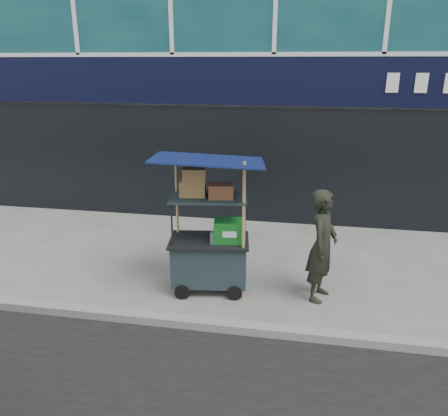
# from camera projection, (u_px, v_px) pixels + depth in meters

# --- Properties ---
(ground) EXTENTS (80.00, 80.00, 0.00)m
(ground) POSITION_uv_depth(u_px,v_px,m) (245.00, 323.00, 5.75)
(ground) COLOR slate
(ground) RESTS_ON ground
(curb) EXTENTS (80.00, 0.18, 0.12)m
(curb) POSITION_uv_depth(u_px,v_px,m) (243.00, 328.00, 5.55)
(curb) COLOR gray
(curb) RESTS_ON ground
(vendor_cart) EXTENTS (1.67, 1.28, 2.07)m
(vendor_cart) POSITION_uv_depth(u_px,v_px,m) (210.00, 244.00, 6.40)
(vendor_cart) COLOR #1A2B2D
(vendor_cart) RESTS_ON ground
(vendor_man) EXTENTS (0.55, 0.69, 1.64)m
(vendor_man) POSITION_uv_depth(u_px,v_px,m) (322.00, 246.00, 6.13)
(vendor_man) COLOR black
(vendor_man) RESTS_ON ground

